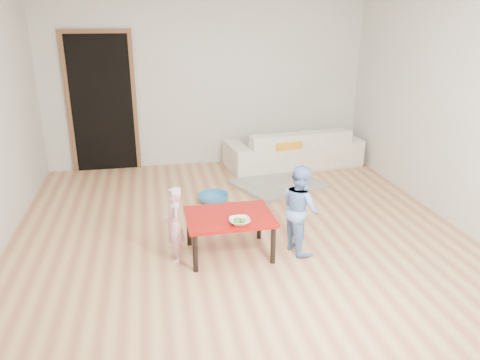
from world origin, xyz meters
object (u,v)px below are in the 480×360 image
object	(u,v)px
bowl	(240,221)
child_blue	(300,209)
red_table	(229,235)
child_pink	(174,225)
basin	(213,198)
sofa	(293,147)

from	to	relation	value
bowl	child_blue	xyz separation A→B (m)	(0.66, 0.17, 0.00)
red_table	child_pink	bearing A→B (deg)	-177.75
red_table	bowl	bearing A→B (deg)	-73.56
red_table	basin	xyz separation A→B (m)	(0.02, 1.37, -0.15)
sofa	child_pink	bearing A→B (deg)	45.64
child_blue	child_pink	bearing A→B (deg)	76.12
sofa	bowl	world-z (taller)	sofa
sofa	red_table	world-z (taller)	sofa
bowl	basin	size ratio (longest dim) A/B	0.51
red_table	child_pink	xyz separation A→B (m)	(-0.55, -0.02, 0.17)
red_table	bowl	world-z (taller)	bowl
basin	red_table	bearing A→B (deg)	-91.04
sofa	basin	size ratio (longest dim) A/B	5.36
sofa	bowl	size ratio (longest dim) A/B	10.49
bowl	child_blue	distance (m)	0.68
child_pink	child_blue	bearing A→B (deg)	81.92
sofa	bowl	distance (m)	3.21
child_pink	basin	xyz separation A→B (m)	(0.58, 1.39, -0.33)
red_table	sofa	bearing A→B (deg)	60.69
red_table	bowl	size ratio (longest dim) A/B	4.29
red_table	basin	world-z (taller)	red_table
child_pink	child_blue	distance (m)	1.28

